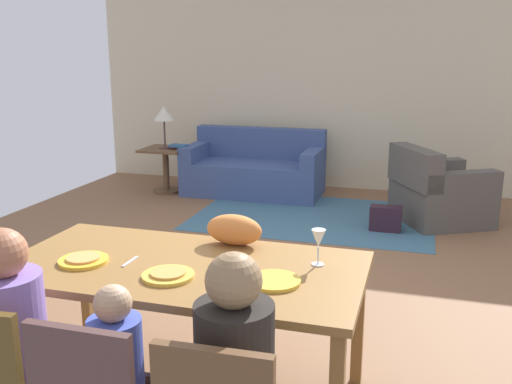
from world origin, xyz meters
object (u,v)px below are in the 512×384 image
object	(u,v)px
plate_near_woman	(274,281)
book_lower	(177,147)
cat	(234,230)
book_upper	(178,146)
couch	(255,170)
handbag	(386,219)
person_man	(19,358)
table_lamp	(164,115)
armchair	(438,193)
plate_near_man	(83,261)
side_table	(166,164)
wine_glass	(318,240)
dining_table	(184,277)
plate_near_child	(168,276)

from	to	relation	value
plate_near_woman	book_lower	distance (m)	4.95
cat	book_upper	distance (m)	4.31
couch	handbag	distance (m)	2.10
book_upper	person_man	bearing A→B (deg)	-73.94
couch	table_lamp	distance (m)	1.36
armchair	handbag	distance (m)	0.72
plate_near_woman	armchair	xyz separation A→B (m)	(0.81, 3.84, -0.45)
plate_near_man	book_upper	bearing A→B (deg)	107.95
plate_near_man	person_man	xyz separation A→B (m)	(-0.00, -0.52, -0.26)
side_table	handbag	distance (m)	3.03
wine_glass	cat	xyz separation A→B (m)	(-0.50, 0.18, -0.05)
plate_near_man	plate_near_woman	bearing A→B (deg)	1.15
wine_glass	cat	world-z (taller)	wine_glass
wine_glass	person_man	xyz separation A→B (m)	(-1.15, -0.82, -0.38)
plate_near_woman	cat	distance (m)	0.58
person_man	cat	bearing A→B (deg)	56.96
cat	armchair	world-z (taller)	cat
couch	side_table	distance (m)	1.17
dining_table	handbag	distance (m)	3.41
armchair	dining_table	bearing A→B (deg)	-109.32
handbag	plate_near_man	bearing A→B (deg)	-111.10
plate_near_child	plate_near_woman	world-z (taller)	same
couch	person_man	bearing A→B (deg)	-85.05
dining_table	couch	xyz separation A→B (m)	(-0.94, 4.42, -0.39)
wine_glass	cat	bearing A→B (deg)	160.43
plate_near_man	book_lower	world-z (taller)	plate_near_man
plate_near_woman	couch	size ratio (longest dim) A/B	0.14
plate_near_man	wine_glass	distance (m)	1.19
book_upper	plate_near_man	bearing A→B (deg)	-72.05
book_upper	handbag	world-z (taller)	book_upper
plate_near_man	person_man	distance (m)	0.58
plate_near_child	side_table	bearing A→B (deg)	115.53
wine_glass	handbag	distance (m)	3.18
person_man	table_lamp	bearing A→B (deg)	108.12
person_man	side_table	distance (m)	5.06
armchair	wine_glass	bearing A→B (deg)	-100.49
couch	dining_table	bearing A→B (deg)	-78.00
plate_near_child	person_man	size ratio (longest dim) A/B	0.23
plate_near_woman	wine_glass	world-z (taller)	wine_glass
handbag	person_man	bearing A→B (deg)	-108.52
plate_near_child	plate_near_woman	bearing A→B (deg)	9.13
book_upper	handbag	bearing A→B (deg)	-18.28
plate_near_child	table_lamp	xyz separation A→B (m)	(-2.08, 4.35, 0.24)
cat	handbag	size ratio (longest dim) A/B	1.00
cat	table_lamp	distance (m)	4.41
book_lower	plate_near_man	bearing A→B (deg)	-71.78
cat	handbag	bearing A→B (deg)	80.76
side_table	book_lower	world-z (taller)	book_lower
plate_near_woman	handbag	xyz separation A→B (m)	(0.31, 3.37, -0.64)
dining_table	plate_near_man	size ratio (longest dim) A/B	7.24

